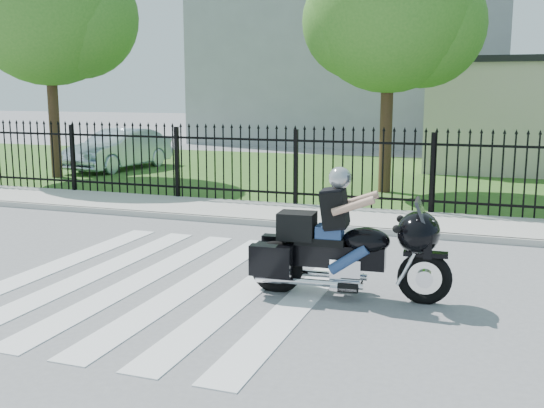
% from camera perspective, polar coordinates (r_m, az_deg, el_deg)
% --- Properties ---
extents(ground, '(120.00, 120.00, 0.00)m').
position_cam_1_polar(ground, '(9.11, -9.43, -6.95)').
color(ground, slate).
rests_on(ground, ground).
extents(crosswalk, '(5.00, 5.50, 0.01)m').
position_cam_1_polar(crosswalk, '(9.11, -9.43, -6.91)').
color(crosswalk, silver).
rests_on(crosswalk, ground).
extents(sidewalk, '(40.00, 2.00, 0.12)m').
position_cam_1_polar(sidewalk, '(13.55, 0.85, -0.90)').
color(sidewalk, '#ADAAA3').
rests_on(sidewalk, ground).
extents(curb, '(40.00, 0.12, 0.12)m').
position_cam_1_polar(curb, '(12.63, -0.62, -1.72)').
color(curb, '#ADAAA3').
rests_on(curb, ground).
extents(grass_strip, '(40.00, 12.00, 0.02)m').
position_cam_1_polar(grass_strip, '(20.23, 7.26, 2.55)').
color(grass_strip, '#2E541C').
rests_on(grass_strip, ground).
extents(iron_fence, '(26.00, 0.04, 1.80)m').
position_cam_1_polar(iron_fence, '(14.36, 2.14, 3.13)').
color(iron_fence, black).
rests_on(iron_fence, ground).
extents(tree_left, '(4.80, 4.80, 7.58)m').
position_cam_1_polar(tree_left, '(20.71, -19.51, 16.57)').
color(tree_left, '#382316').
rests_on(tree_left, ground).
extents(tree_mid, '(4.20, 4.20, 6.78)m').
position_cam_1_polar(tree_mid, '(16.94, 10.51, 16.80)').
color(tree_mid, '#382316').
rests_on(tree_mid, ground).
extents(building_tall, '(15.00, 10.00, 12.00)m').
position_cam_1_polar(building_tall, '(34.53, 7.68, 15.62)').
color(building_tall, '#96999E').
rests_on(building_tall, ground).
extents(motorcycle_rider, '(2.64, 0.92, 1.74)m').
position_cam_1_polar(motorcycle_rider, '(8.27, 6.35, -3.52)').
color(motorcycle_rider, black).
rests_on(motorcycle_rider, ground).
extents(parked_car, '(1.92, 4.25, 1.35)m').
position_cam_1_polar(parked_car, '(22.12, -13.52, 4.79)').
color(parked_car, '#A2B9CB').
rests_on(parked_car, grass_strip).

